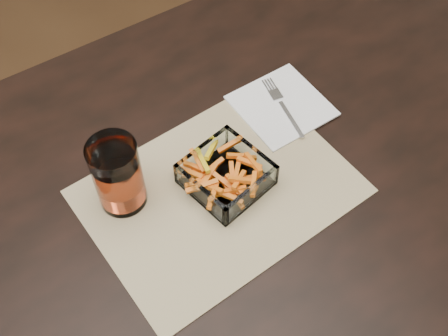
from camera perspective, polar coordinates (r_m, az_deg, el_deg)
The scene contains 6 objects.
dining_table at distance 1.07m, azimuth -1.39°, elevation -4.44°, with size 1.60×0.90×0.75m.
placemat at distance 0.98m, azimuth -0.48°, elevation -2.38°, with size 0.45×0.33×0.00m, color tan.
glass_bowl at distance 0.97m, azimuth 0.23°, elevation -0.79°, with size 0.15×0.15×0.05m.
tumbler at distance 0.94m, azimuth -10.71°, elevation -0.87°, with size 0.08×0.08×0.14m.
napkin at distance 1.10m, azimuth 5.87°, elevation 6.33°, with size 0.16×0.16×0.00m, color white.
fork at distance 1.10m, azimuth 5.94°, elevation 6.37°, with size 0.04×0.16×0.00m.
Camera 1 is at (-0.28, -0.46, 1.58)m, focal length 45.00 mm.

